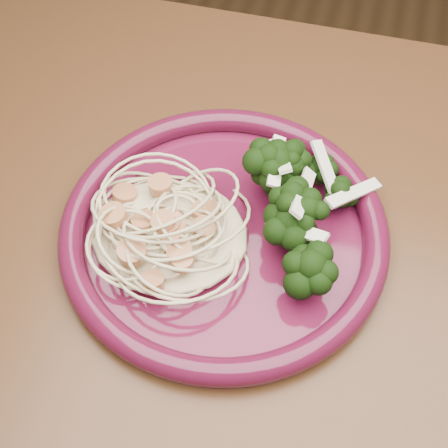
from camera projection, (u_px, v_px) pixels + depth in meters
name	position (u px, v px, depth m)	size (l,w,h in m)	color
dining_table	(94.00, 322.00, 0.63)	(1.20, 0.80, 0.75)	#472814
dinner_plate	(224.00, 230.00, 0.56)	(0.39, 0.39, 0.02)	#4B0D24
spaghetti_pile	(168.00, 227.00, 0.55)	(0.14, 0.13, 0.03)	#C7B787
scallop_cluster	(165.00, 202.00, 0.52)	(0.12, 0.12, 0.04)	tan
broccoli_pile	(292.00, 209.00, 0.55)	(0.09, 0.15, 0.05)	black
onion_garnish	(296.00, 187.00, 0.52)	(0.06, 0.10, 0.06)	beige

